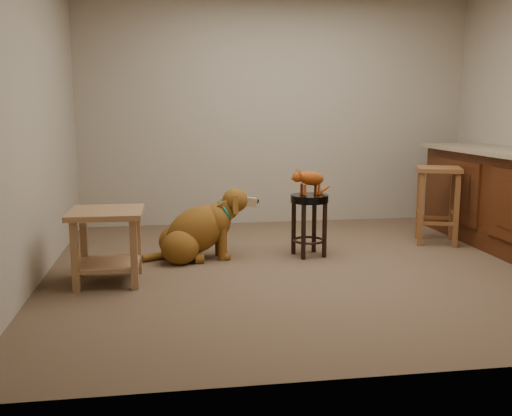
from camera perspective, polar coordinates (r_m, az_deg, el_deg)
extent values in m
cube|color=brown|center=(4.88, 6.43, -5.87)|extent=(4.50, 4.00, 0.01)
cube|color=#A49984|center=(6.65, 2.11, 9.68)|extent=(4.50, 0.04, 2.60)
cube|color=#A49984|center=(2.82, 17.68, 9.12)|extent=(4.50, 0.04, 2.60)
cube|color=#A49984|center=(4.64, -21.50, 8.98)|extent=(0.04, 4.00, 2.60)
cube|color=#4D230D|center=(6.16, 19.30, 1.66)|extent=(0.02, 0.90, 0.62)
cube|color=#3F1C0B|center=(6.15, 19.20, 1.66)|extent=(0.02, 0.60, 0.40)
cylinder|color=black|center=(5.32, 5.83, -1.81)|extent=(0.04, 0.04, 0.49)
cylinder|color=black|center=(5.23, 3.78, -1.98)|extent=(0.04, 0.04, 0.49)
cylinder|color=black|center=(5.14, 6.87, -2.24)|extent=(0.04, 0.04, 0.49)
cylinder|color=black|center=(5.05, 4.77, -2.42)|extent=(0.04, 0.04, 0.49)
torus|color=black|center=(5.20, 5.29, -3.23)|extent=(0.34, 0.34, 0.02)
cylinder|color=black|center=(5.13, 5.36, 0.95)|extent=(0.34, 0.34, 0.07)
cube|color=brown|center=(6.09, 19.04, 0.26)|extent=(0.06, 0.06, 0.72)
cube|color=brown|center=(6.06, 15.96, 0.37)|extent=(0.06, 0.06, 0.72)
cube|color=brown|center=(5.77, 19.41, -0.27)|extent=(0.06, 0.06, 0.72)
cube|color=brown|center=(5.74, 16.16, -0.15)|extent=(0.06, 0.06, 0.72)
cube|color=brown|center=(5.87, 17.84, 3.71)|extent=(0.53, 0.53, 0.04)
cube|color=#956C45|center=(4.69, -11.76, -3.35)|extent=(0.05, 0.05, 0.52)
cube|color=#956C45|center=(4.74, -16.83, -3.44)|extent=(0.05, 0.05, 0.52)
cube|color=#956C45|center=(4.28, -12.11, -4.61)|extent=(0.05, 0.05, 0.52)
cube|color=#956C45|center=(4.33, -17.66, -4.69)|extent=(0.05, 0.05, 0.52)
cube|color=#956C45|center=(4.45, -14.74, -0.46)|extent=(0.55, 0.55, 0.04)
cube|color=#956C45|center=(4.53, -14.53, -5.41)|extent=(0.47, 0.47, 0.03)
ellipsoid|color=brown|center=(5.19, -7.87, -3.34)|extent=(0.35, 0.30, 0.30)
ellipsoid|color=brown|center=(4.95, -7.59, -3.97)|extent=(0.35, 0.30, 0.30)
cylinder|color=brown|center=(5.25, -6.12, -4.31)|extent=(0.08, 0.10, 0.09)
cylinder|color=brown|center=(4.98, -5.70, -5.09)|extent=(0.08, 0.10, 0.09)
ellipsoid|color=brown|center=(5.06, -5.96, -2.21)|extent=(0.71, 0.41, 0.61)
ellipsoid|color=brown|center=(5.07, -3.97, -1.29)|extent=(0.28, 0.30, 0.31)
cylinder|color=brown|center=(5.19, -3.70, -2.83)|extent=(0.09, 0.09, 0.36)
cylinder|color=brown|center=(5.03, -3.37, -3.24)|extent=(0.09, 0.09, 0.36)
sphere|color=brown|center=(5.23, -3.37, -4.48)|extent=(0.09, 0.09, 0.09)
sphere|color=brown|center=(5.07, -3.03, -4.94)|extent=(0.09, 0.09, 0.09)
cylinder|color=brown|center=(5.07, -3.14, -0.20)|extent=(0.24, 0.18, 0.23)
ellipsoid|color=brown|center=(5.07, -2.11, 0.78)|extent=(0.24, 0.22, 0.22)
cube|color=#947E5C|center=(5.10, -0.76, 0.62)|extent=(0.16, 0.09, 0.10)
sphere|color=black|center=(5.11, 0.02, 0.70)|extent=(0.05, 0.05, 0.05)
cube|color=brown|center=(5.17, -2.53, 0.63)|extent=(0.05, 0.06, 0.16)
cube|color=brown|center=(4.97, -2.09, 0.28)|extent=(0.05, 0.06, 0.16)
torus|color=#0D6D55|center=(5.07, -3.14, -0.31)|extent=(0.14, 0.21, 0.19)
cylinder|color=#D8BF4C|center=(5.09, -2.61, -1.02)|extent=(0.01, 0.04, 0.04)
cylinder|color=brown|center=(5.13, -9.86, -4.80)|extent=(0.28, 0.18, 0.07)
ellipsoid|color=#923B0E|center=(5.11, 5.53, 2.99)|extent=(0.28, 0.17, 0.16)
cylinder|color=#923B0E|center=(5.12, 4.57, 1.88)|extent=(0.03, 0.03, 0.10)
sphere|color=#923B0E|center=(5.13, 4.57, 1.46)|extent=(0.03, 0.03, 0.03)
cylinder|color=#923B0E|center=(5.06, 4.91, 1.78)|extent=(0.03, 0.03, 0.10)
sphere|color=#923B0E|center=(5.07, 4.90, 1.35)|extent=(0.03, 0.03, 0.03)
cylinder|color=#923B0E|center=(5.18, 5.97, 1.96)|extent=(0.03, 0.03, 0.10)
sphere|color=#923B0E|center=(5.19, 5.96, 1.53)|extent=(0.03, 0.03, 0.03)
cylinder|color=#923B0E|center=(5.12, 6.32, 1.86)|extent=(0.03, 0.03, 0.10)
sphere|color=#923B0E|center=(5.13, 6.31, 1.43)|extent=(0.03, 0.03, 0.03)
sphere|color=#923B0E|center=(5.05, 4.16, 3.11)|extent=(0.09, 0.09, 0.09)
sphere|color=#923B0E|center=(5.04, 3.74, 2.99)|extent=(0.04, 0.04, 0.04)
sphere|color=brown|center=(5.03, 3.59, 2.99)|extent=(0.01, 0.01, 0.01)
cone|color=#923B0E|center=(5.08, 4.12, 3.72)|extent=(0.05, 0.05, 0.05)
cone|color=#C66B60|center=(5.08, 4.10, 3.69)|extent=(0.03, 0.03, 0.03)
cone|color=#923B0E|center=(5.03, 4.40, 3.65)|extent=(0.05, 0.05, 0.05)
cone|color=#C66B60|center=(5.02, 4.38, 3.62)|extent=(0.03, 0.03, 0.03)
cylinder|color=#923B0E|center=(5.22, 6.62, 1.70)|extent=(0.17, 0.14, 0.09)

